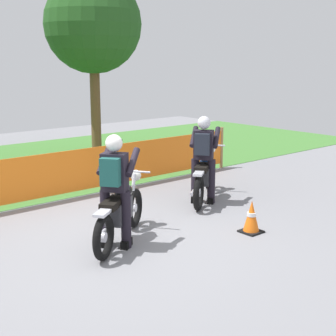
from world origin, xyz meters
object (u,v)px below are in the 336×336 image
motorcycle_lead (205,175)px  rider_lead (203,155)px  rider_trailing (115,185)px  traffic_cone (251,217)px  motorcycle_trailing (120,211)px

motorcycle_lead → rider_lead: rider_lead is taller
rider_lead → rider_trailing: 2.75m
rider_lead → rider_trailing: bearing=160.9°
rider_lead → traffic_cone: bearing=-145.9°
motorcycle_trailing → traffic_cone: (1.83, -1.04, -0.22)m
motorcycle_lead → rider_trailing: (-2.80, -0.97, 0.46)m
motorcycle_trailing → rider_lead: size_ratio=1.04×
motorcycle_lead → rider_trailing: bearing=162.4°
rider_lead → rider_trailing: (-2.62, -0.83, 0.00)m
motorcycle_trailing → rider_trailing: (-0.18, -0.13, 0.47)m
rider_trailing → traffic_cone: rider_trailing is taller
motorcycle_trailing → traffic_cone: 2.12m
rider_trailing → traffic_cone: bearing=-60.2°
motorcycle_lead → motorcycle_trailing: 2.75m
motorcycle_lead → rider_lead: 0.52m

